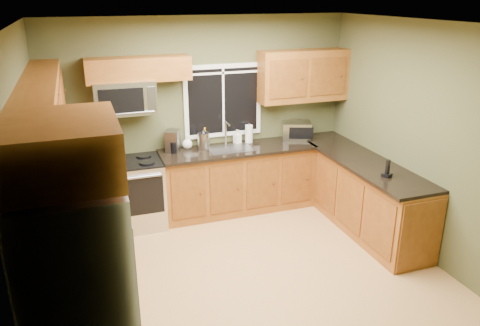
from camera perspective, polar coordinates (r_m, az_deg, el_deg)
floor at (r=5.51m, az=0.73°, el=-12.58°), size 4.20×4.20×0.00m
ceiling at (r=4.65m, az=0.88°, el=16.72°), size 4.20×4.20×0.00m
back_wall at (r=6.56m, az=-4.61°, el=5.70°), size 4.20×0.00×4.20m
front_wall at (r=3.42m, az=11.28°, el=-8.63°), size 4.20×0.00×4.20m
left_wall at (r=4.68m, az=-24.19°, el=-2.06°), size 0.00×3.60×3.60m
right_wall at (r=5.94m, az=20.24°, el=2.96°), size 0.00×3.60×3.60m
window at (r=6.58m, az=-2.08°, el=7.60°), size 1.12×0.03×1.02m
base_cabinets_left at (r=5.45m, az=-19.37°, el=-8.71°), size 0.60×2.65×0.90m
countertop_left at (r=5.25m, az=-19.68°, el=-4.17°), size 0.65×2.65×0.04m
base_cabinets_back at (r=6.68m, az=-0.30°, el=-2.09°), size 2.17×0.60×0.90m
countertop_back at (r=6.50m, az=-0.23°, el=1.67°), size 2.17×0.65×0.04m
base_cabinets_peninsula at (r=6.47m, az=14.24°, el=-3.52°), size 0.60×2.52×0.90m
countertop_peninsula at (r=6.29m, az=14.37°, el=0.40°), size 0.65×2.50×0.04m
upper_cabinets_left at (r=4.97m, az=-22.78°, el=5.58°), size 0.33×2.65×0.72m
upper_cabinets_back_left at (r=6.10m, az=-12.27°, el=11.13°), size 1.30×0.33×0.30m
upper_cabinets_back_right at (r=6.81m, az=7.71°, el=10.50°), size 1.30×0.33×0.72m
upper_cabinet_over_fridge at (r=3.20m, az=-20.98°, el=1.62°), size 0.72×0.90×0.38m
refrigerator at (r=3.69m, az=-18.74°, el=-15.23°), size 0.74×0.90×1.80m
range at (r=6.36m, az=-12.81°, el=-3.62°), size 0.76×0.69×0.94m
microwave at (r=6.11m, az=-13.87°, el=7.77°), size 0.76×0.41×0.42m
sink at (r=6.47m, az=-1.25°, el=1.88°), size 0.60×0.42×0.36m
toaster_oven at (r=6.93m, az=6.90°, el=3.97°), size 0.49×0.44×0.25m
coffee_maker at (r=6.39m, az=-8.18°, el=2.59°), size 0.24×0.28×0.29m
kettle at (r=6.42m, az=-4.47°, el=2.79°), size 0.19×0.19×0.29m
paper_towel_roll at (r=6.72m, az=1.09°, el=3.59°), size 0.12×0.12×0.28m
soap_bottle_a at (r=6.54m, az=-4.29°, el=3.16°), size 0.13×0.13×0.27m
soap_bottle_b at (r=6.69m, az=-0.34°, el=3.26°), size 0.12×0.12×0.20m
soap_bottle_c at (r=6.50m, az=-6.44°, el=2.55°), size 0.17×0.17×0.18m
cordless_phone at (r=5.72m, az=17.50°, el=-1.02°), size 0.12×0.12×0.21m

